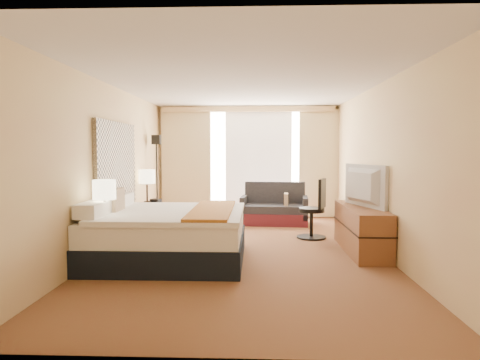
{
  "coord_description": "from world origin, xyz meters",
  "views": [
    {
      "loc": [
        0.19,
        -6.63,
        1.58
      ],
      "look_at": [
        -0.07,
        0.4,
        1.08
      ],
      "focal_mm": 32.0,
      "sensor_mm": 36.0,
      "label": 1
    }
  ],
  "objects_px": {
    "media_dresser": "(361,229)",
    "loveseat": "(274,210)",
    "nightstand_right": "(149,218)",
    "floor_lamp": "(157,161)",
    "desk_chair": "(315,212)",
    "nightstand_left": "(102,247)",
    "television": "(359,186)",
    "lamp_right": "(147,177)",
    "lamp_left": "(104,191)",
    "bed": "(168,234)"
  },
  "relations": [
    {
      "from": "media_dresser",
      "to": "loveseat",
      "type": "xyz_separation_m",
      "value": [
        -1.24,
        2.49,
        -0.06
      ]
    },
    {
      "from": "nightstand_right",
      "to": "floor_lamp",
      "type": "relative_size",
      "value": 0.29
    },
    {
      "from": "desk_chair",
      "to": "nightstand_right",
      "type": "bearing_deg",
      "value": -167.96
    },
    {
      "from": "nightstand_left",
      "to": "television",
      "type": "bearing_deg",
      "value": 16.3
    },
    {
      "from": "loveseat",
      "to": "lamp_right",
      "type": "bearing_deg",
      "value": -153.63
    },
    {
      "from": "nightstand_left",
      "to": "lamp_right",
      "type": "bearing_deg",
      "value": 90.81
    },
    {
      "from": "loveseat",
      "to": "lamp_left",
      "type": "xyz_separation_m",
      "value": [
        -2.4,
        -3.57,
        0.75
      ]
    },
    {
      "from": "loveseat",
      "to": "television",
      "type": "relative_size",
      "value": 1.3
    },
    {
      "from": "bed",
      "to": "desk_chair",
      "type": "height_order",
      "value": "desk_chair"
    },
    {
      "from": "floor_lamp",
      "to": "loveseat",
      "type": "bearing_deg",
      "value": 4.39
    },
    {
      "from": "bed",
      "to": "loveseat",
      "type": "relative_size",
      "value": 1.44
    },
    {
      "from": "nightstand_right",
      "to": "lamp_left",
      "type": "height_order",
      "value": "lamp_left"
    },
    {
      "from": "loveseat",
      "to": "television",
      "type": "height_order",
      "value": "television"
    },
    {
      "from": "loveseat",
      "to": "floor_lamp",
      "type": "height_order",
      "value": "floor_lamp"
    },
    {
      "from": "desk_chair",
      "to": "lamp_left",
      "type": "bearing_deg",
      "value": -125.42
    },
    {
      "from": "lamp_right",
      "to": "lamp_left",
      "type": "bearing_deg",
      "value": -87.92
    },
    {
      "from": "nightstand_left",
      "to": "desk_chair",
      "type": "xyz_separation_m",
      "value": [
        3.11,
        2.03,
        0.2
      ]
    },
    {
      "from": "floor_lamp",
      "to": "desk_chair",
      "type": "bearing_deg",
      "value": -22.85
    },
    {
      "from": "lamp_left",
      "to": "bed",
      "type": "bearing_deg",
      "value": 29.48
    },
    {
      "from": "bed",
      "to": "floor_lamp",
      "type": "height_order",
      "value": "floor_lamp"
    },
    {
      "from": "media_dresser",
      "to": "lamp_left",
      "type": "xyz_separation_m",
      "value": [
        -3.64,
        -1.07,
        0.69
      ]
    },
    {
      "from": "lamp_left",
      "to": "television",
      "type": "height_order",
      "value": "television"
    },
    {
      "from": "nightstand_left",
      "to": "media_dresser",
      "type": "xyz_separation_m",
      "value": [
        3.7,
        1.05,
        0.07
      ]
    },
    {
      "from": "nightstand_left",
      "to": "bed",
      "type": "xyz_separation_m",
      "value": [
        0.81,
        0.4,
        0.1
      ]
    },
    {
      "from": "nightstand_left",
      "to": "television",
      "type": "height_order",
      "value": "television"
    },
    {
      "from": "nightstand_left",
      "to": "bed",
      "type": "distance_m",
      "value": 0.91
    },
    {
      "from": "floor_lamp",
      "to": "media_dresser",
      "type": "bearing_deg",
      "value": -31.66
    },
    {
      "from": "nightstand_right",
      "to": "media_dresser",
      "type": "distance_m",
      "value": 3.97
    },
    {
      "from": "bed",
      "to": "floor_lamp",
      "type": "xyz_separation_m",
      "value": [
        -0.84,
        2.95,
        0.96
      ]
    },
    {
      "from": "media_dresser",
      "to": "lamp_left",
      "type": "relative_size",
      "value": 2.84
    },
    {
      "from": "television",
      "to": "bed",
      "type": "bearing_deg",
      "value": 86.15
    },
    {
      "from": "bed",
      "to": "loveseat",
      "type": "height_order",
      "value": "bed"
    },
    {
      "from": "loveseat",
      "to": "nightstand_right",
      "type": "bearing_deg",
      "value": -152.26
    },
    {
      "from": "loveseat",
      "to": "floor_lamp",
      "type": "distance_m",
      "value": 2.71
    },
    {
      "from": "desk_chair",
      "to": "lamp_right",
      "type": "height_order",
      "value": "lamp_right"
    },
    {
      "from": "loveseat",
      "to": "floor_lamp",
      "type": "bearing_deg",
      "value": -170.8
    },
    {
      "from": "bed",
      "to": "television",
      "type": "distance_m",
      "value": 2.99
    },
    {
      "from": "loveseat",
      "to": "lamp_right",
      "type": "relative_size",
      "value": 2.26
    },
    {
      "from": "television",
      "to": "floor_lamp",
      "type": "bearing_deg",
      "value": 41.13
    },
    {
      "from": "nightstand_right",
      "to": "loveseat",
      "type": "bearing_deg",
      "value": 22.94
    },
    {
      "from": "desk_chair",
      "to": "floor_lamp",
      "type": "bearing_deg",
      "value": 177.85
    },
    {
      "from": "television",
      "to": "lamp_right",
      "type": "bearing_deg",
      "value": 50.97
    },
    {
      "from": "media_dresser",
      "to": "lamp_left",
      "type": "bearing_deg",
      "value": -163.56
    },
    {
      "from": "nightstand_right",
      "to": "lamp_left",
      "type": "distance_m",
      "value": 2.64
    },
    {
      "from": "media_dresser",
      "to": "lamp_left",
      "type": "height_order",
      "value": "lamp_left"
    },
    {
      "from": "media_dresser",
      "to": "lamp_right",
      "type": "xyz_separation_m",
      "value": [
        -3.74,
        1.5,
        0.7
      ]
    },
    {
      "from": "nightstand_right",
      "to": "desk_chair",
      "type": "bearing_deg",
      "value": -8.66
    },
    {
      "from": "bed",
      "to": "desk_chair",
      "type": "xyz_separation_m",
      "value": [
        2.3,
        1.63,
        0.1
      ]
    },
    {
      "from": "nightstand_left",
      "to": "floor_lamp",
      "type": "bearing_deg",
      "value": 90.51
    },
    {
      "from": "nightstand_left",
      "to": "loveseat",
      "type": "height_order",
      "value": "loveseat"
    }
  ]
}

